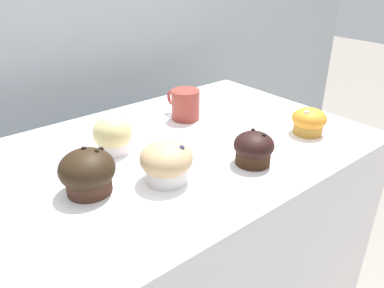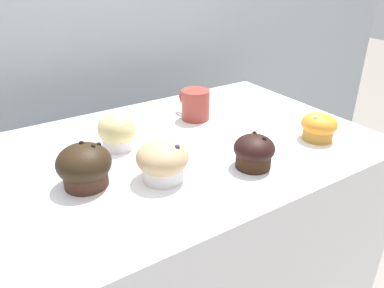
{
  "view_description": "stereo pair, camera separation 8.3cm",
  "coord_description": "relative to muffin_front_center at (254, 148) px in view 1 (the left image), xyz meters",
  "views": [
    {
      "loc": [
        -0.47,
        -0.66,
        1.31
      ],
      "look_at": [
        -0.0,
        -0.09,
        0.94
      ],
      "focal_mm": 35.0,
      "sensor_mm": 36.0,
      "label": 1
    },
    {
      "loc": [
        -0.4,
        -0.71,
        1.31
      ],
      "look_at": [
        -0.0,
        -0.09,
        0.94
      ],
      "focal_mm": 35.0,
      "sensor_mm": 36.0,
      "label": 2
    }
  ],
  "objects": [
    {
      "name": "wall_back",
      "position": [
        -0.1,
        0.78,
        -0.03
      ],
      "size": [
        3.2,
        0.1,
        1.8
      ],
      "primitive_type": "cube",
      "color": "#A8B2B7",
      "rests_on": "ground"
    },
    {
      "name": "display_counter",
      "position": [
        -0.1,
        0.18,
        -0.48
      ],
      "size": [
        1.0,
        0.64,
        0.89
      ],
      "primitive_type": "cube",
      "color": "white",
      "rests_on": "ground"
    },
    {
      "name": "muffin_front_center",
      "position": [
        0.0,
        0.0,
        0.0
      ],
      "size": [
        0.09,
        0.09,
        0.08
      ],
      "color": "#331D10",
      "rests_on": "display_counter"
    },
    {
      "name": "muffin_back_left",
      "position": [
        -0.19,
        0.06,
        0.01
      ],
      "size": [
        0.11,
        0.11,
        0.09
      ],
      "color": "silver",
      "rests_on": "display_counter"
    },
    {
      "name": "muffin_back_right",
      "position": [
        0.23,
        0.02,
        -0.0
      ],
      "size": [
        0.09,
        0.09,
        0.07
      ],
      "color": "#C08631",
      "rests_on": "display_counter"
    },
    {
      "name": "muffin_front_left",
      "position": [
        -0.33,
        0.13,
        0.01
      ],
      "size": [
        0.11,
        0.11,
        0.09
      ],
      "color": "#42261B",
      "rests_on": "display_counter"
    },
    {
      "name": "muffin_front_right",
      "position": [
        -0.21,
        0.25,
        0.01
      ],
      "size": [
        0.09,
        0.09,
        0.09
      ],
      "color": "white",
      "rests_on": "display_counter"
    },
    {
      "name": "coffee_cup",
      "position": [
        0.04,
        0.3,
        0.01
      ],
      "size": [
        0.08,
        0.12,
        0.08
      ],
      "color": "#99382D",
      "rests_on": "display_counter"
    }
  ]
}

